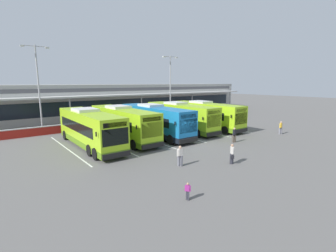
{
  "coord_description": "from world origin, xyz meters",
  "views": [
    {
      "loc": [
        -16.83,
        -18.12,
        6.4
      ],
      "look_at": [
        -0.44,
        3.0,
        1.6
      ],
      "focal_mm": 26.08,
      "sensor_mm": 36.0,
      "label": 1
    }
  ],
  "objects_px": {
    "coach_bus_right_centre": "(180,117)",
    "pedestrian_in_dark_coat": "(180,155)",
    "pedestrian_near_bin": "(281,127)",
    "lamp_post_west": "(38,83)",
    "pedestrian_approaching_bus": "(234,134)",
    "coach_bus_left_centre": "(123,124)",
    "pedestrian_with_handbag": "(232,153)",
    "pedestrian_child": "(188,191)",
    "coach_bus_rightmost": "(205,115)",
    "coach_bus_leftmost": "(89,129)",
    "lamp_post_centre": "(170,83)",
    "coach_bus_centre": "(155,121)"
  },
  "relations": [
    {
      "from": "coach_bus_left_centre",
      "to": "pedestrian_child",
      "type": "distance_m",
      "value": 15.79
    },
    {
      "from": "coach_bus_left_centre",
      "to": "lamp_post_west",
      "type": "xyz_separation_m",
      "value": [
        -6.26,
        10.64,
        4.5
      ]
    },
    {
      "from": "pedestrian_child",
      "to": "pedestrian_near_bin",
      "type": "relative_size",
      "value": 0.62
    },
    {
      "from": "pedestrian_near_bin",
      "to": "pedestrian_with_handbag",
      "type": "bearing_deg",
      "value": -166.4
    },
    {
      "from": "pedestrian_near_bin",
      "to": "lamp_post_centre",
      "type": "relative_size",
      "value": 0.15
    },
    {
      "from": "coach_bus_centre",
      "to": "lamp_post_west",
      "type": "xyz_separation_m",
      "value": [
        -10.32,
        11.18,
        4.5
      ]
    },
    {
      "from": "coach_bus_rightmost",
      "to": "pedestrian_child",
      "type": "relative_size",
      "value": 12.12
    },
    {
      "from": "coach_bus_rightmost",
      "to": "pedestrian_near_bin",
      "type": "relative_size",
      "value": 7.51
    },
    {
      "from": "pedestrian_child",
      "to": "lamp_post_west",
      "type": "xyz_separation_m",
      "value": [
        -2.27,
        25.88,
        5.75
      ]
    },
    {
      "from": "lamp_post_west",
      "to": "coach_bus_left_centre",
      "type": "bearing_deg",
      "value": -59.56
    },
    {
      "from": "coach_bus_left_centre",
      "to": "pedestrian_approaching_bus",
      "type": "xyz_separation_m",
      "value": [
        8.81,
        -8.59,
        -0.91
      ]
    },
    {
      "from": "pedestrian_in_dark_coat",
      "to": "pedestrian_approaching_bus",
      "type": "distance_m",
      "value": 9.79
    },
    {
      "from": "coach_bus_right_centre",
      "to": "pedestrian_in_dark_coat",
      "type": "relative_size",
      "value": 7.51
    },
    {
      "from": "pedestrian_in_dark_coat",
      "to": "pedestrian_child",
      "type": "height_order",
      "value": "pedestrian_in_dark_coat"
    },
    {
      "from": "coach_bus_centre",
      "to": "pedestrian_near_bin",
      "type": "height_order",
      "value": "coach_bus_centre"
    },
    {
      "from": "pedestrian_near_bin",
      "to": "lamp_post_centre",
      "type": "xyz_separation_m",
      "value": [
        -1.92,
        19.78,
        5.42
      ]
    },
    {
      "from": "pedestrian_child",
      "to": "pedestrian_approaching_bus",
      "type": "bearing_deg",
      "value": 27.4
    },
    {
      "from": "coach_bus_left_centre",
      "to": "coach_bus_rightmost",
      "type": "relative_size",
      "value": 1.0
    },
    {
      "from": "pedestrian_approaching_bus",
      "to": "lamp_post_west",
      "type": "relative_size",
      "value": 0.15
    },
    {
      "from": "coach_bus_leftmost",
      "to": "pedestrian_with_handbag",
      "type": "xyz_separation_m",
      "value": [
        6.92,
        -12.19,
        -0.93
      ]
    },
    {
      "from": "coach_bus_centre",
      "to": "coach_bus_rightmost",
      "type": "relative_size",
      "value": 1.0
    },
    {
      "from": "pedestrian_near_bin",
      "to": "lamp_post_west",
      "type": "distance_m",
      "value": 31.16
    },
    {
      "from": "coach_bus_left_centre",
      "to": "pedestrian_with_handbag",
      "type": "xyz_separation_m",
      "value": [
        2.88,
        -12.88,
        -0.93
      ]
    },
    {
      "from": "coach_bus_right_centre",
      "to": "lamp_post_centre",
      "type": "xyz_separation_m",
      "value": [
        6.38,
        10.21,
        4.5
      ]
    },
    {
      "from": "coach_bus_leftmost",
      "to": "lamp_post_centre",
      "type": "bearing_deg",
      "value": 30.0
    },
    {
      "from": "pedestrian_with_handbag",
      "to": "lamp_post_centre",
      "type": "distance_m",
      "value": 26.7
    },
    {
      "from": "pedestrian_with_handbag",
      "to": "pedestrian_child",
      "type": "bearing_deg",
      "value": -161.12
    },
    {
      "from": "pedestrian_with_handbag",
      "to": "pedestrian_approaching_bus",
      "type": "bearing_deg",
      "value": 35.84
    },
    {
      "from": "coach_bus_leftmost",
      "to": "lamp_post_centre",
      "type": "height_order",
      "value": "lamp_post_centre"
    },
    {
      "from": "coach_bus_left_centre",
      "to": "pedestrian_near_bin",
      "type": "distance_m",
      "value": 19.4
    },
    {
      "from": "coach_bus_left_centre",
      "to": "pedestrian_near_bin",
      "type": "height_order",
      "value": "coach_bus_left_centre"
    },
    {
      "from": "coach_bus_left_centre",
      "to": "coach_bus_centre",
      "type": "relative_size",
      "value": 1.0
    },
    {
      "from": "pedestrian_with_handbag",
      "to": "lamp_post_west",
      "type": "relative_size",
      "value": 0.15
    },
    {
      "from": "coach_bus_leftmost",
      "to": "pedestrian_child",
      "type": "distance_m",
      "value": 14.59
    },
    {
      "from": "coach_bus_leftmost",
      "to": "coach_bus_left_centre",
      "type": "bearing_deg",
      "value": 9.69
    },
    {
      "from": "coach_bus_left_centre",
      "to": "lamp_post_centre",
      "type": "height_order",
      "value": "lamp_post_centre"
    },
    {
      "from": "pedestrian_with_handbag",
      "to": "coach_bus_rightmost",
      "type": "bearing_deg",
      "value": 51.43
    },
    {
      "from": "pedestrian_near_bin",
      "to": "pedestrian_approaching_bus",
      "type": "distance_m",
      "value": 8.13
    },
    {
      "from": "pedestrian_in_dark_coat",
      "to": "pedestrian_approaching_bus",
      "type": "height_order",
      "value": "same"
    },
    {
      "from": "pedestrian_child",
      "to": "lamp_post_west",
      "type": "height_order",
      "value": "lamp_post_west"
    },
    {
      "from": "coach_bus_right_centre",
      "to": "pedestrian_approaching_bus",
      "type": "height_order",
      "value": "coach_bus_right_centre"
    },
    {
      "from": "coach_bus_right_centre",
      "to": "pedestrian_child",
      "type": "xyz_separation_m",
      "value": [
        -12.59,
        -15.31,
        -1.24
      ]
    },
    {
      "from": "pedestrian_with_handbag",
      "to": "pedestrian_child",
      "type": "xyz_separation_m",
      "value": [
        -6.86,
        -2.35,
        -0.32
      ]
    },
    {
      "from": "coach_bus_left_centre",
      "to": "coach_bus_right_centre",
      "type": "relative_size",
      "value": 1.0
    },
    {
      "from": "coach_bus_centre",
      "to": "pedestrian_approaching_bus",
      "type": "height_order",
      "value": "coach_bus_centre"
    },
    {
      "from": "pedestrian_with_handbag",
      "to": "pedestrian_in_dark_coat",
      "type": "xyz_separation_m",
      "value": [
        -3.6,
        2.1,
        0.02
      ]
    },
    {
      "from": "pedestrian_with_handbag",
      "to": "pedestrian_near_bin",
      "type": "xyz_separation_m",
      "value": [
        14.02,
        3.39,
        0.02
      ]
    },
    {
      "from": "coach_bus_rightmost",
      "to": "coach_bus_right_centre",
      "type": "bearing_deg",
      "value": 168.81
    },
    {
      "from": "coach_bus_centre",
      "to": "coach_bus_right_centre",
      "type": "xyz_separation_m",
      "value": [
        4.53,
        0.61,
        0.0
      ]
    },
    {
      "from": "coach_bus_rightmost",
      "to": "pedestrian_in_dark_coat",
      "type": "bearing_deg",
      "value": -142.89
    }
  ]
}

